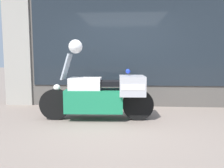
{
  "coord_description": "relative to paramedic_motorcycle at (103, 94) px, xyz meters",
  "views": [
    {
      "loc": [
        0.15,
        -3.83,
        1.2
      ],
      "look_at": [
        -0.18,
        0.97,
        0.67
      ],
      "focal_mm": 35.0,
      "sensor_mm": 36.0,
      "label": 1
    }
  ],
  "objects": [
    {
      "name": "ground_plane",
      "position": [
        0.33,
        -0.48,
        -0.52
      ],
      "size": [
        60.0,
        60.0,
        0.0
      ],
      "primitive_type": "plane",
      "color": "gray"
    },
    {
      "name": "shop_building",
      "position": [
        -0.02,
        1.52,
        1.13
      ],
      "size": [
        6.2,
        0.55,
        3.28
      ],
      "color": "#56514C",
      "rests_on": "ground"
    },
    {
      "name": "window_display",
      "position": [
        0.62,
        1.55,
        -0.03
      ],
      "size": [
        5.03,
        0.3,
        2.04
      ],
      "color": "slate",
      "rests_on": "ground"
    },
    {
      "name": "paramedic_motorcycle",
      "position": [
        0.0,
        0.0,
        0.0
      ],
      "size": [
        2.3,
        0.67,
        1.33
      ],
      "rotation": [
        0.0,
        0.0,
        3.19
      ],
      "color": "black",
      "rests_on": "ground"
    },
    {
      "name": "white_helmet",
      "position": [
        -0.53,
        -0.02,
        0.95
      ],
      "size": [
        0.27,
        0.27,
        0.27
      ],
      "primitive_type": "sphere",
      "color": "white",
      "rests_on": "paramedic_motorcycle"
    }
  ]
}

